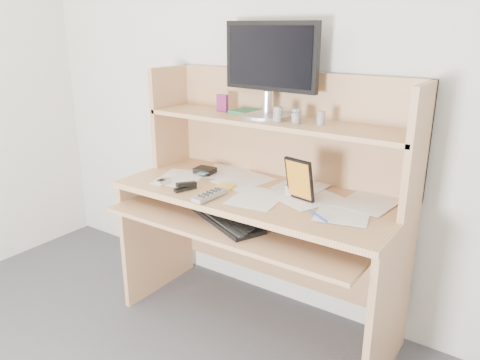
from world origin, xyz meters
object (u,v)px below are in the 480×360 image
Objects in this scene: desk at (266,197)px; keyboard at (226,218)px; game_case at (299,180)px; monitor at (270,67)px; tv_remote at (210,195)px.

keyboard is (-0.05, -0.27, -0.03)m from desk.
desk is 7.06× the size of game_case.
desk is at bearing -56.95° from monitor.
tv_remote is 0.37× the size of monitor.
keyboard is at bearing -83.53° from monitor.
monitor is (-0.29, 0.21, 0.47)m from game_case.
desk is at bearing 68.61° from tv_remote.
desk is 3.01× the size of keyboard.
monitor is at bearing 84.04° from tv_remote.
monitor is at bearing 119.00° from desk.
desk reaches higher than game_case.
tv_remote is 0.69m from monitor.
desk is 0.29m from game_case.
desk reaches higher than keyboard.
game_case is (0.36, 0.20, 0.09)m from tv_remote.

